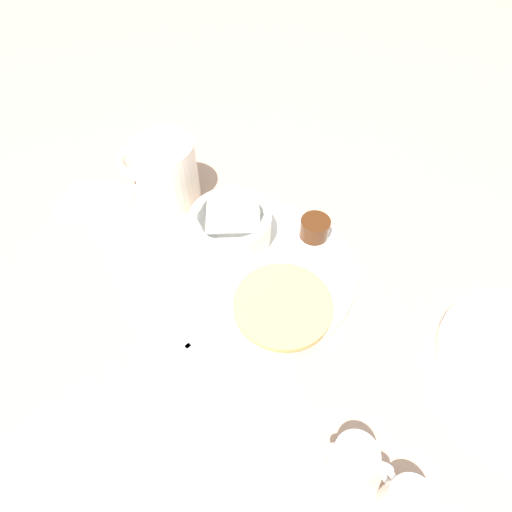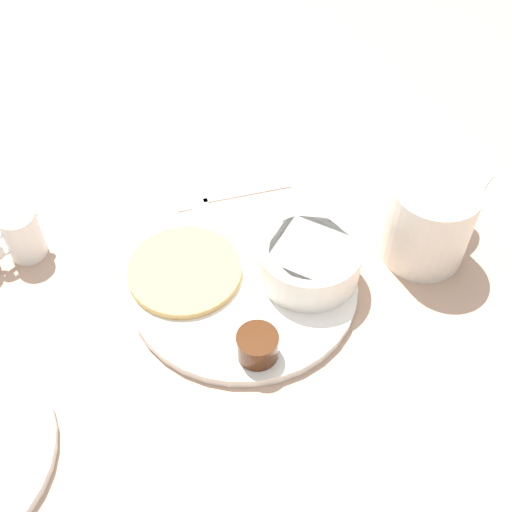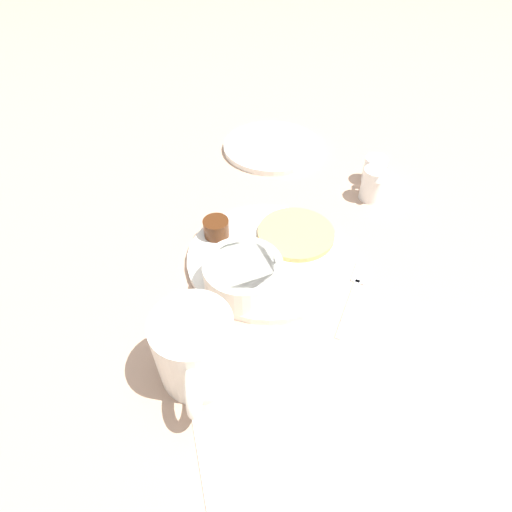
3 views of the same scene
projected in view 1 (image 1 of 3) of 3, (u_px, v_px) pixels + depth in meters
The scene contains 11 objects.
ground_plane at pixel (263, 273), 0.56m from camera, with size 4.00×4.00×0.00m, color tan.
plate at pixel (263, 270), 0.55m from camera, with size 0.25×0.25×0.01m.
pancake_stack at pixel (283, 305), 0.51m from camera, with size 0.13×0.13×0.01m.
bowl at pixel (231, 225), 0.56m from camera, with size 0.11×0.11×0.05m.
syrup_cup at pixel (315, 228), 0.57m from camera, with size 0.04×0.04×0.03m.
butter_ramekin at pixel (230, 216), 0.59m from camera, with size 0.04×0.04×0.04m.
coffee_mug at pixel (165, 172), 0.61m from camera, with size 0.13×0.10×0.10m.
creamer_pitcher_near at pixel (352, 461), 0.38m from camera, with size 0.07×0.04×0.06m.
creamer_pitcher_far at pixel (405, 503), 0.37m from camera, with size 0.05×0.05×0.05m.
fork at pixel (179, 336), 0.50m from camera, with size 0.14×0.07×0.00m.
napkin at pixel (97, 201), 0.64m from camera, with size 0.13×0.11×0.00m.
Camera 1 is at (0.11, -0.31, 0.45)m, focal length 28.00 mm.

